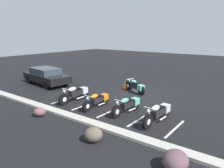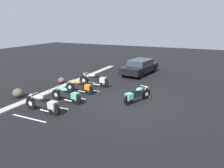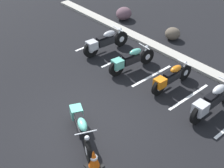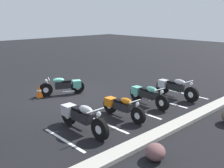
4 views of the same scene
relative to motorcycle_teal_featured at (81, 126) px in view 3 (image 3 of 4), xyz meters
name	(u,v)px [view 3 (image 3 of 4)]	position (x,y,z in m)	size (l,w,h in m)	color
ground	(83,129)	(-0.25, 0.23, -0.44)	(60.00, 60.00, 0.00)	black
motorcycle_teal_featured	(81,126)	(0.00, 0.00, 0.00)	(1.98, 1.03, 0.83)	black
parked_bike_0	(104,42)	(-3.42, 3.75, 0.03)	(0.63, 2.26, 0.89)	black
parked_bike_1	(130,60)	(-1.69, 3.57, 0.00)	(0.61, 2.13, 0.84)	black
parked_bike_2	(171,78)	(0.08, 3.84, -0.02)	(0.57, 2.03, 0.80)	black
parked_bike_3	(212,101)	(1.83, 3.74, 0.04)	(0.65, 2.32, 0.91)	black
concrete_curb	(193,64)	(-0.25, 5.68, -0.38)	(18.00, 0.50, 0.12)	#A8A399
landscape_rock_0	(124,13)	(-5.36, 6.69, -0.13)	(0.86, 0.76, 0.63)	#583F48
landscape_rock_2	(173,34)	(-2.28, 6.82, -0.16)	(0.65, 0.68, 0.56)	brown
traffic_cone	(94,159)	(1.08, -0.40, -0.16)	(0.40, 0.40, 0.60)	black
stall_line_0	(95,43)	(-4.29, 3.93, -0.44)	(0.10, 2.10, 0.00)	white
stall_line_1	(121,58)	(-2.57, 3.93, -0.44)	(0.10, 2.10, 0.00)	white
stall_line_2	(152,76)	(-0.84, 3.93, -0.44)	(0.10, 2.10, 0.00)	white
stall_line_3	(189,97)	(0.89, 3.93, -0.44)	(0.10, 2.10, 0.00)	white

